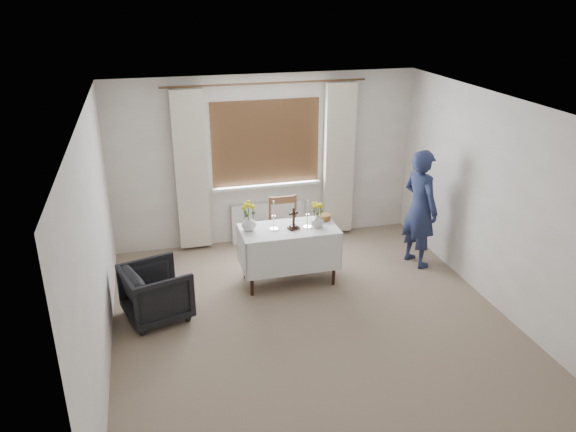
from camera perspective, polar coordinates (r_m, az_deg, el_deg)
The scene contains 12 objects.
ground at distance 6.59m, azimuth 2.68°, elevation -11.03°, with size 5.00×5.00×0.00m, color gray.
altar_table at distance 7.30m, azimuth 0.07°, elevation -3.99°, with size 1.24×0.64×0.76m, color white.
wooden_chair at distance 7.78m, azimuth -0.22°, elevation -1.59°, with size 0.43×0.43×0.93m, color #55381D, non-canonical shape.
armchair at distance 6.75m, azimuth -13.21°, elevation -7.55°, with size 0.70×0.72×0.65m, color black.
person at distance 7.82m, azimuth 13.26°, elevation 0.75°, with size 0.60×0.39×1.65m, color navy.
radiator at distance 8.52m, azimuth -2.06°, elevation -0.61°, with size 1.10×0.10×0.60m, color silver.
wooden_cross at distance 7.06m, azimuth 0.58°, elevation -0.26°, with size 0.13×0.10×0.29m, color black, non-canonical shape.
candlestick_left at distance 7.04m, azimuth -1.46°, elevation 0.07°, with size 0.11×0.11×0.39m, color white, non-canonical shape.
candlestick_right at distance 7.10m, azimuth 1.99°, elevation 0.21°, with size 0.11×0.11×0.37m, color white, non-canonical shape.
flower_vase_left at distance 7.07m, azimuth -4.00°, elevation -0.71°, with size 0.19×0.19×0.20m, color silver.
flower_vase_right at distance 7.16m, azimuth 3.00°, elevation -0.45°, with size 0.17×0.17×0.17m, color silver.
wicker_basket at distance 7.40m, azimuth 3.58°, elevation -0.09°, with size 0.20×0.20×0.08m, color brown.
Camera 1 is at (-1.68, -5.24, 3.63)m, focal length 35.00 mm.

